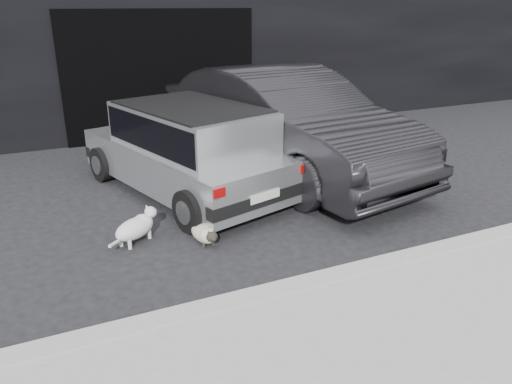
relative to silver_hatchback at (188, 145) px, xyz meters
name	(u,v)px	position (x,y,z in m)	size (l,w,h in m)	color
ground	(173,210)	(-0.46, -0.60, -0.73)	(80.00, 80.00, 0.00)	black
building_facade	(136,12)	(0.54, 5.40, 1.77)	(34.00, 4.00, 5.00)	black
garage_opening	(162,76)	(0.54, 3.39, 0.57)	(4.00, 0.10, 2.60)	black
curb	(337,278)	(0.54, -3.20, -0.67)	(18.00, 0.25, 0.12)	#969691
sidewalk	(419,347)	(0.54, -4.40, -0.68)	(18.00, 2.20, 0.11)	#969691
silver_hatchback	(188,145)	(0.00, 0.00, 0.00)	(2.55, 3.93, 1.34)	#B7B9BD
second_car	(284,122)	(1.73, 0.24, 0.13)	(1.82, 5.23, 1.72)	black
cat_siamese	(205,234)	(-0.38, -1.75, -0.62)	(0.28, 0.73, 0.25)	beige
cat_white	(137,227)	(-1.10, -1.36, -0.54)	(0.70, 0.58, 0.39)	silver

